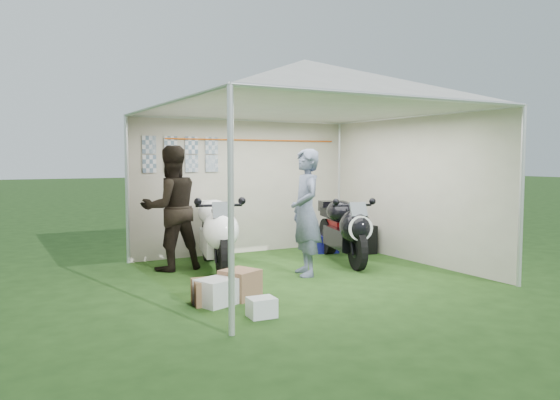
# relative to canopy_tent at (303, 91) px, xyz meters

# --- Properties ---
(ground) EXTENTS (80.00, 80.00, 0.00)m
(ground) POSITION_rel_canopy_tent_xyz_m (0.00, -0.03, -2.58)
(ground) COLOR #1C3B12
(ground) RESTS_ON ground
(canopy_tent) EXTENTS (5.66, 5.66, 3.00)m
(canopy_tent) POSITION_rel_canopy_tent_xyz_m (0.00, 0.00, 0.00)
(canopy_tent) COLOR silver
(canopy_tent) RESTS_ON ground
(motorcycle_white) EXTENTS (0.84, 2.12, 1.06)m
(motorcycle_white) POSITION_rel_canopy_tent_xyz_m (-1.03, 0.74, -1.98)
(motorcycle_white) COLOR black
(motorcycle_white) RESTS_ON ground
(motorcycle_black) EXTENTS (0.85, 1.99, 1.00)m
(motorcycle_black) POSITION_rel_canopy_tent_xyz_m (0.97, 0.35, -2.02)
(motorcycle_black) COLOR black
(motorcycle_black) RESTS_ON ground
(paddock_stand) EXTENTS (0.45, 0.35, 0.30)m
(paddock_stand) POSITION_rel_canopy_tent_xyz_m (1.23, 1.24, -2.43)
(paddock_stand) COLOR #2A29D1
(paddock_stand) RESTS_ON ground
(person_dark_jacket) EXTENTS (0.93, 0.74, 1.82)m
(person_dark_jacket) POSITION_rel_canopy_tent_xyz_m (-1.57, 1.12, -1.66)
(person_dark_jacket) COLOR black
(person_dark_jacket) RESTS_ON ground
(person_blue_jacket) EXTENTS (0.57, 0.73, 1.77)m
(person_blue_jacket) POSITION_rel_canopy_tent_xyz_m (-0.03, -0.13, -1.69)
(person_blue_jacket) COLOR slate
(person_blue_jacket) RESTS_ON ground
(equipment_box) EXTENTS (0.52, 0.44, 0.48)m
(equipment_box) POSITION_rel_canopy_tent_xyz_m (1.70, 0.92, -2.33)
(equipment_box) COLOR black
(equipment_box) RESTS_ON ground
(crate_0) EXTENTS (0.53, 0.47, 0.29)m
(crate_0) POSITION_rel_canopy_tent_xyz_m (-1.71, -0.97, -2.43)
(crate_0) COLOR silver
(crate_0) RESTS_ON ground
(crate_1) EXTENTS (0.50, 0.50, 0.34)m
(crate_1) POSITION_rel_canopy_tent_xyz_m (-1.38, -0.86, -2.41)
(crate_1) COLOR brown
(crate_1) RESTS_ON ground
(crate_2) EXTENTS (0.29, 0.25, 0.20)m
(crate_2) POSITION_rel_canopy_tent_xyz_m (-1.49, -1.65, -2.47)
(crate_2) COLOR silver
(crate_2) RESTS_ON ground
(crate_3) EXTENTS (0.46, 0.35, 0.28)m
(crate_3) POSITION_rel_canopy_tent_xyz_m (-1.75, -0.91, -2.43)
(crate_3) COLOR brown
(crate_3) RESTS_ON ground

